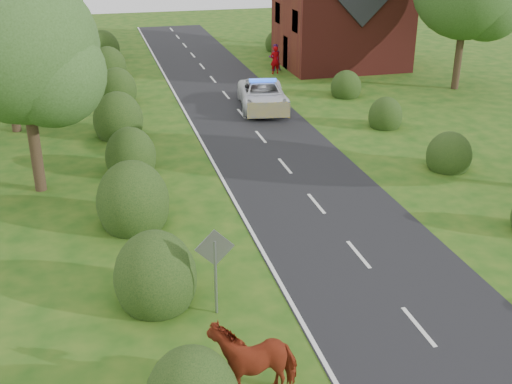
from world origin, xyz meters
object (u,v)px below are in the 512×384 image
object	(u,v)px
police_van	(263,95)
pedestrian_purple	(275,57)
road_sign	(215,259)
pedestrian_red	(275,60)
cow	(254,361)

from	to	relation	value
police_van	pedestrian_purple	xyz separation A→B (m)	(3.23, 8.74, 0.16)
road_sign	pedestrian_red	size ratio (longest dim) A/B	1.38
police_van	pedestrian_purple	size ratio (longest dim) A/B	3.17
road_sign	pedestrian_red	xyz separation A→B (m)	(9.37, 26.64, -0.74)
road_sign	police_van	size ratio (longest dim) A/B	0.44
police_van	road_sign	bearing A→B (deg)	-100.07
pedestrian_purple	pedestrian_red	bearing A→B (deg)	73.29
police_van	pedestrian_red	distance (m)	8.38
cow	police_van	world-z (taller)	police_van
cow	police_van	distance (m)	22.88
pedestrian_red	road_sign	bearing A→B (deg)	64.36
road_sign	cow	size ratio (longest dim) A/B	1.14
pedestrian_red	police_van	bearing A→B (deg)	62.94
cow	pedestrian_purple	distance (m)	32.18
cow	pedestrian_red	distance (m)	31.24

